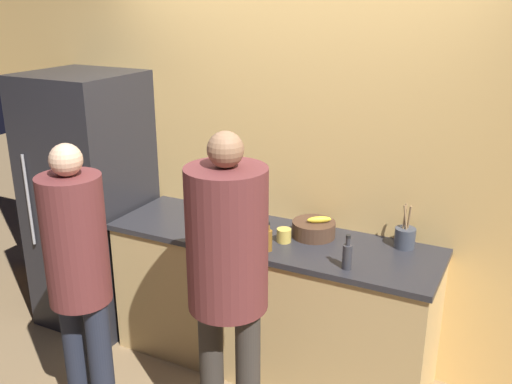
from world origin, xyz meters
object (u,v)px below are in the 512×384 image
(person_center, at_px, (228,264))
(bottle_amber, at_px, (268,239))
(refrigerator, at_px, (91,202))
(person_left, at_px, (78,270))
(utensil_crock, at_px, (405,237))
(bottle_dark, at_px, (347,256))
(cup_yellow, at_px, (284,235))
(fruit_bowl, at_px, (314,229))

(person_center, height_order, bottle_amber, person_center)
(refrigerator, height_order, bottle_amber, refrigerator)
(person_left, relative_size, person_center, 0.95)
(person_center, xyz_separation_m, utensil_crock, (0.67, 0.92, -0.09))
(person_center, bearing_deg, bottle_dark, 47.98)
(person_center, xyz_separation_m, bottle_amber, (-0.03, 0.52, -0.08))
(utensil_crock, bearing_deg, person_left, -141.03)
(person_left, xyz_separation_m, bottle_dark, (1.21, 0.74, 0.03))
(refrigerator, height_order, cup_yellow, refrigerator)
(cup_yellow, bearing_deg, fruit_bowl, 49.92)
(fruit_bowl, relative_size, bottle_amber, 1.49)
(utensil_crock, relative_size, cup_yellow, 3.03)
(utensil_crock, bearing_deg, fruit_bowl, -170.20)
(fruit_bowl, xyz_separation_m, cup_yellow, (-0.13, -0.15, -0.01))
(bottle_dark, bearing_deg, fruit_bowl, 134.41)
(fruit_bowl, height_order, bottle_dark, bottle_dark)
(refrigerator, relative_size, person_center, 1.06)
(fruit_bowl, xyz_separation_m, utensil_crock, (0.53, 0.09, 0.01))
(person_left, relative_size, bottle_amber, 9.22)
(fruit_bowl, xyz_separation_m, bottle_amber, (-0.16, -0.31, 0.02))
(person_center, distance_m, cup_yellow, 0.68)
(bottle_amber, xyz_separation_m, bottle_dark, (0.48, -0.01, 0.01))
(person_left, bearing_deg, bottle_amber, 45.77)
(bottle_amber, bearing_deg, cup_yellow, 78.06)
(bottle_dark, bearing_deg, refrigerator, 174.67)
(refrigerator, distance_m, person_center, 1.67)
(refrigerator, height_order, person_left, refrigerator)
(person_left, height_order, bottle_dark, person_left)
(refrigerator, bearing_deg, cup_yellow, -0.52)
(person_left, height_order, utensil_crock, person_left)
(person_left, height_order, fruit_bowl, person_left)
(utensil_crock, distance_m, bottle_dark, 0.47)
(refrigerator, xyz_separation_m, bottle_amber, (1.48, -0.17, 0.07))
(person_left, xyz_separation_m, utensil_crock, (1.43, 1.15, 0.02))
(person_center, bearing_deg, cup_yellow, 89.63)
(fruit_bowl, distance_m, cup_yellow, 0.20)
(bottle_dark, bearing_deg, bottle_amber, 178.31)
(person_left, relative_size, cup_yellow, 18.76)
(person_left, height_order, cup_yellow, person_left)
(person_left, xyz_separation_m, person_center, (0.76, 0.24, 0.11))
(cup_yellow, bearing_deg, person_center, -90.37)
(utensil_crock, distance_m, bottle_amber, 0.80)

